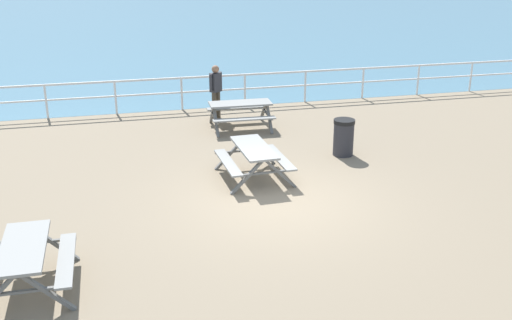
# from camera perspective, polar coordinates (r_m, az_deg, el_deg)

# --- Properties ---
(ground_plane) EXTENTS (30.00, 24.00, 0.20)m
(ground_plane) POSITION_cam_1_polar(r_m,az_deg,el_deg) (13.14, 1.97, -4.29)
(ground_plane) COLOR gray
(seaward_railing) EXTENTS (23.07, 0.07, 1.08)m
(seaward_railing) POSITION_cam_1_polar(r_m,az_deg,el_deg) (20.06, -3.98, 6.98)
(seaward_railing) COLOR white
(seaward_railing) RESTS_ON ground
(picnic_table_near_left) EXTENTS (1.84, 1.59, 0.80)m
(picnic_table_near_left) POSITION_cam_1_polar(r_m,az_deg,el_deg) (17.88, -1.47, 4.79)
(picnic_table_near_left) COLOR gray
(picnic_table_near_left) RESTS_ON ground
(picnic_table_near_right) EXTENTS (1.61, 1.87, 0.80)m
(picnic_table_near_right) POSITION_cam_1_polar(r_m,az_deg,el_deg) (14.13, -0.19, 0.52)
(picnic_table_near_right) COLOR gray
(picnic_table_near_right) RESTS_ON ground
(picnic_table_far_left) EXTENTS (1.55, 1.80, 0.80)m
(picnic_table_far_left) POSITION_cam_1_polar(r_m,az_deg,el_deg) (10.44, -20.80, -8.43)
(picnic_table_far_left) COLOR gray
(picnic_table_far_left) RESTS_ON ground
(visitor) EXTENTS (0.43, 0.38, 1.66)m
(visitor) POSITION_cam_1_polar(r_m,az_deg,el_deg) (18.80, -3.77, 6.68)
(visitor) COLOR #4C4233
(visitor) RESTS_ON ground
(litter_bin) EXTENTS (0.55, 0.55, 0.95)m
(litter_bin) POSITION_cam_1_polar(r_m,az_deg,el_deg) (15.84, 8.17, 2.12)
(litter_bin) COLOR #2D2D33
(litter_bin) RESTS_ON ground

